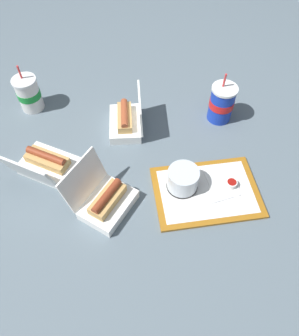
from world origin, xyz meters
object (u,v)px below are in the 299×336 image
clamshell_hotdog_right (46,165)px  plastic_fork (225,198)px  ketchup_cup (231,184)px  food_tray (206,192)px  clamshell_hotdog_front (105,200)px  cake_container (183,180)px  soda_cup_front (29,94)px  clamshell_hotdog_back (127,120)px  soda_cup_right (222,103)px

clamshell_hotdog_right → plastic_fork: bearing=171.6°
ketchup_cup → clamshell_hotdog_right: bearing=-3.5°
food_tray → clamshell_hotdog_front: bearing=11.2°
food_tray → cake_container: cake_container is taller
food_tray → ketchup_cup: 0.09m
plastic_fork → ketchup_cup: bearing=-133.7°
cake_container → soda_cup_front: bearing=-31.5°
clamshell_hotdog_right → ketchup_cup: bearing=176.5°
soda_cup_front → clamshell_hotdog_back: bearing=166.4°
clamshell_hotdog_right → food_tray: bearing=173.4°
clamshell_hotdog_front → soda_cup_front: soda_cup_front is taller
cake_container → soda_cup_right: (-0.16, -0.36, 0.03)m
food_tray → soda_cup_front: soda_cup_front is taller
clamshell_hotdog_back → clamshell_hotdog_right: bearing=41.3°
clamshell_hotdog_front → soda_cup_front: (0.38, -0.48, 0.04)m
soda_cup_right → ketchup_cup: bearing=92.2°
cake_container → ketchup_cup: cake_container is taller
clamshell_hotdog_back → cake_container: bearing=127.2°
plastic_fork → soda_cup_front: soda_cup_front is taller
cake_container → clamshell_hotdog_right: 0.50m
soda_cup_front → clamshell_hotdog_front: bearing=128.2°
ketchup_cup → clamshell_hotdog_right: size_ratio=0.16×
plastic_fork → soda_cup_front: (0.79, -0.44, 0.06)m
clamshell_hotdog_right → clamshell_hotdog_front: bearing=149.6°
clamshell_hotdog_back → clamshell_hotdog_right: clamshell_hotdog_right is taller
clamshell_hotdog_front → ketchup_cup: bearing=-167.8°
ketchup_cup → clamshell_hotdog_front: bearing=12.2°
ketchup_cup → soda_cup_right: soda_cup_right is taller
cake_container → ketchup_cup: (-0.17, -0.01, -0.03)m
clamshell_hotdog_back → clamshell_hotdog_front: clamshell_hotdog_front is taller
ketchup_cup → clamshell_hotdog_front: size_ratio=0.16×
plastic_fork → cake_container: bearing=-37.1°
food_tray → ketchup_cup: size_ratio=10.30×
food_tray → clamshell_hotdog_right: (0.58, -0.07, 0.03)m
cake_container → clamshell_hotdog_back: size_ratio=0.55×
clamshell_hotdog_back → soda_cup_front: size_ratio=0.97×
plastic_fork → clamshell_hotdog_front: size_ratio=0.44×
clamshell_hotdog_right → soda_cup_front: bearing=-67.2°
cake_container → plastic_fork: cake_container is taller
ketchup_cup → cake_container: bearing=2.7°
food_tray → soda_cup_right: (-0.07, -0.38, 0.08)m
cake_container → soda_cup_front: size_ratio=0.53×
cake_container → clamshell_hotdog_right: clamshell_hotdog_right is taller
clamshell_hotdog_back → soda_cup_front: bearing=-13.6°
clamshell_hotdog_front → cake_container: bearing=-161.8°
ketchup_cup → plastic_fork: (0.02, 0.05, -0.01)m
clamshell_hotdog_front → soda_cup_right: size_ratio=1.13×
ketchup_cup → clamshell_hotdog_back: 0.49m
plastic_fork → clamshell_hotdog_right: (0.65, -0.10, 0.03)m
cake_container → clamshell_hotdog_right: bearing=-5.7°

